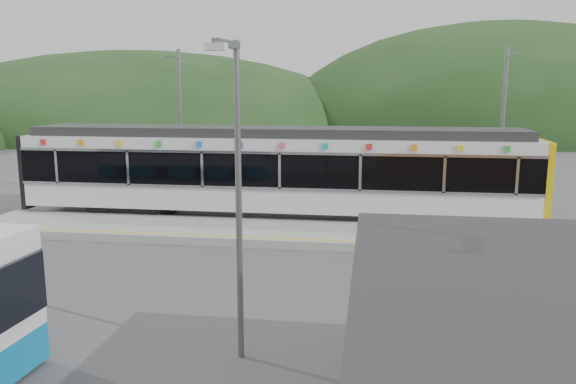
# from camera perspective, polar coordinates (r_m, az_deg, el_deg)

# --- Properties ---
(ground) EXTENTS (120.00, 120.00, 0.00)m
(ground) POSITION_cam_1_polar(r_m,az_deg,el_deg) (16.92, 2.67, -7.63)
(ground) COLOR #4C4C4F
(ground) RESTS_ON ground
(hills) EXTENTS (146.00, 149.00, 26.00)m
(hills) POSITION_cam_1_polar(r_m,az_deg,el_deg) (22.41, 20.09, -3.77)
(hills) COLOR #1E3D19
(hills) RESTS_ON ground
(platform) EXTENTS (26.00, 3.20, 0.30)m
(platform) POSITION_cam_1_polar(r_m,az_deg,el_deg) (20.04, 3.64, -4.34)
(platform) COLOR #9E9E99
(platform) RESTS_ON ground
(yellow_line) EXTENTS (26.00, 0.10, 0.01)m
(yellow_line) POSITION_cam_1_polar(r_m,az_deg,el_deg) (18.75, 3.30, -4.88)
(yellow_line) COLOR yellow
(yellow_line) RESTS_ON platform
(train) EXTENTS (20.44, 3.01, 3.74)m
(train) POSITION_cam_1_polar(r_m,az_deg,el_deg) (22.57, -1.45, 2.30)
(train) COLOR black
(train) RESTS_ON ground
(catenary_mast_west) EXTENTS (0.18, 1.80, 7.00)m
(catenary_mast_west) POSITION_cam_1_polar(r_m,az_deg,el_deg) (26.09, -10.86, 6.71)
(catenary_mast_west) COLOR slate
(catenary_mast_west) RESTS_ON ground
(catenary_mast_east) EXTENTS (0.18, 1.80, 7.00)m
(catenary_mast_east) POSITION_cam_1_polar(r_m,az_deg,el_deg) (25.22, 20.95, 6.09)
(catenary_mast_east) COLOR slate
(catenary_mast_east) RESTS_ON ground
(lamp_post) EXTENTS (0.37, 1.09, 6.10)m
(lamp_post) POSITION_cam_1_polar(r_m,az_deg,el_deg) (10.42, -5.23, 1.57)
(lamp_post) COLOR slate
(lamp_post) RESTS_ON ground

